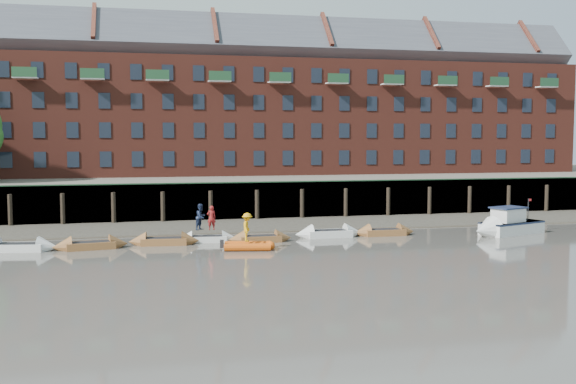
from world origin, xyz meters
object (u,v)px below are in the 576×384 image
object	(u,v)px
rowboat_2	(164,241)
person_rower_b	(201,217)
rowboat_5	(329,233)
rowboat_1	(91,245)
person_rib_crew	(247,227)
rowboat_3	(207,239)
person_rower_a	(211,218)
rowboat_4	(260,239)
rowboat_6	(384,232)
rowboat_0	(19,247)
rib_tender	(250,246)
motor_launch	(502,226)

from	to	relation	value
rowboat_2	person_rower_b	distance (m)	3.04
rowboat_5	rowboat_2	bearing A→B (deg)	-176.65
rowboat_1	person_rib_crew	bearing A→B (deg)	-23.18
rowboat_3	person_rower_a	bearing A→B (deg)	20.93
rowboat_1	rowboat_4	size ratio (longest dim) A/B	1.11
rowboat_4	rowboat_6	distance (m)	9.43
rowboat_0	person_rower_a	bearing A→B (deg)	14.69
rowboat_0	rib_tender	size ratio (longest dim) A/B	1.51
rib_tender	motor_launch	distance (m)	19.30
rowboat_2	rowboat_3	distance (m)	2.98
rowboat_6	person_rower_b	distance (m)	13.40
rowboat_0	rowboat_6	world-z (taller)	rowboat_0
rowboat_3	rowboat_2	bearing A→B (deg)	-163.75
rowboat_5	motor_launch	world-z (taller)	motor_launch
person_rower_b	rowboat_2	bearing A→B (deg)	147.51
rowboat_0	rowboat_3	distance (m)	12.00
motor_launch	person_rower_a	world-z (taller)	person_rower_a
rowboat_6	motor_launch	world-z (taller)	motor_launch
person_rower_a	person_rower_b	size ratio (longest dim) A/B	0.92
rowboat_4	rowboat_6	bearing A→B (deg)	5.67
rowboat_5	motor_launch	size ratio (longest dim) A/B	0.76
rowboat_1	rowboat_3	size ratio (longest dim) A/B	1.16
rowboat_0	rowboat_5	xyz separation A→B (m)	(20.70, 1.50, 0.01)
rowboat_0	rowboat_6	distance (m)	24.91
rowboat_1	rowboat_2	bearing A→B (deg)	-0.26
person_rower_b	person_rib_crew	distance (m)	4.73
rowboat_5	person_rib_crew	world-z (taller)	person_rib_crew
rowboat_3	motor_launch	bearing A→B (deg)	1.64
rowboat_2	rowboat_5	xyz separation A→B (m)	(11.67, 0.93, 0.02)
rowboat_0	rowboat_1	bearing A→B (deg)	6.69
rowboat_3	person_rower_b	size ratio (longest dim) A/B	2.31
rowboat_5	rowboat_0	bearing A→B (deg)	-177.06
person_rower_a	person_rower_b	bearing A→B (deg)	-16.58
rowboat_1	rowboat_6	size ratio (longest dim) A/B	1.06
rowboat_2	rowboat_5	size ratio (longest dim) A/B	0.95
rowboat_2	person_rower_b	xyz separation A→B (m)	(2.54, 0.81, 1.47)
rowboat_3	rowboat_6	xyz separation A→B (m)	(12.92, 0.27, 0.02)
rowboat_2	motor_launch	size ratio (longest dim) A/B	0.72
rowboat_3	rib_tender	size ratio (longest dim) A/B	1.27
rowboat_0	motor_launch	world-z (taller)	motor_launch
rowboat_6	rowboat_3	bearing A→B (deg)	-178.07
rowboat_4	motor_launch	xyz separation A→B (m)	(17.92, -0.59, 0.43)
person_rib_crew	rowboat_0	bearing A→B (deg)	93.78
rowboat_0	rowboat_5	distance (m)	20.75
rowboat_5	rowboat_6	world-z (taller)	rowboat_5
rowboat_3	person_rib_crew	world-z (taller)	person_rib_crew
rowboat_1	person_rower_b	size ratio (longest dim) A/B	2.68
person_rower_b	person_rib_crew	bearing A→B (deg)	-107.06
person_rib_crew	rowboat_1	bearing A→B (deg)	90.30
rowboat_5	rowboat_6	distance (m)	4.18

